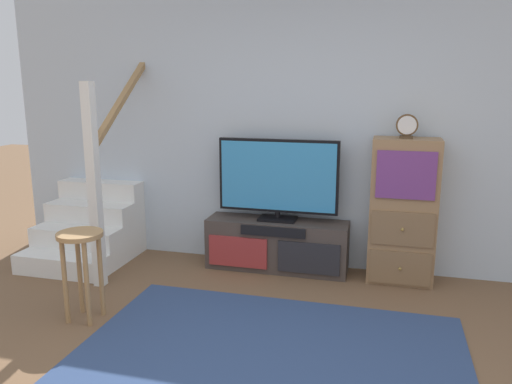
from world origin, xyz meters
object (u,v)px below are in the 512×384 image
Objects in this scene: media_console at (277,245)px; bar_stool_near at (81,255)px; television at (278,178)px; side_cabinet at (403,212)px; desk_clock at (407,126)px.

media_console is 1.96× the size of bar_stool_near.
media_console is 0.66m from television.
television is 0.88× the size of side_cabinet.
side_cabinet reaches higher than bar_stool_near.
television reaches higher than bar_stool_near.
television is at bearing 178.57° from desk_clock.
desk_clock is 0.30× the size of bar_stool_near.
media_console is 1.19× the size of television.
bar_stool_near is at bearing -148.88° from side_cabinet.
television is 1.25m from desk_clock.
desk_clock is (1.14, -0.03, 0.51)m from television.
television is 1.18m from side_cabinet.
desk_clock reaches higher than side_cabinet.
bar_stool_near reaches higher than media_console.
desk_clock is at bearing -1.43° from television.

